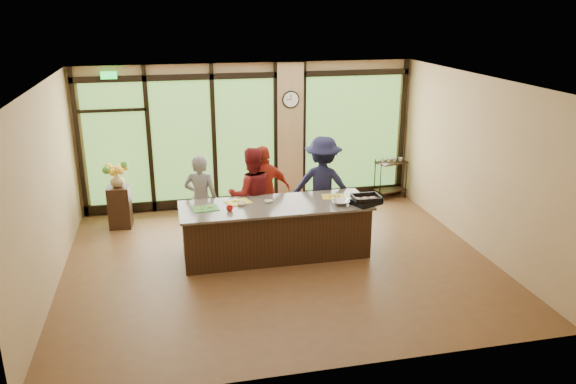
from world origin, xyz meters
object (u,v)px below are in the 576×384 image
roasting_pan (366,202)px  bar_cart (391,174)px  island_base (275,231)px  cook_left (201,199)px  cook_right (323,185)px  flower_stand (120,207)px

roasting_pan → bar_cart: 3.22m
roasting_pan → bar_cart: (1.60, 2.76, -0.42)m
island_base → cook_left: 1.48m
island_base → roasting_pan: bearing=-11.8°
island_base → cook_right: bearing=37.7°
island_base → bar_cart: bearing=38.3°
cook_right → flower_stand: cook_right is taller
roasting_pan → flower_stand: bearing=128.8°
cook_left → cook_right: 2.25m
cook_left → flower_stand: cook_left is taller
cook_right → roasting_pan: size_ratio=4.04×
island_base → cook_left: (-1.18, 0.81, 0.38)m
cook_right → bar_cart: 2.63m
flower_stand → roasting_pan: bearing=-23.8°
cook_right → roasting_pan: cook_right is taller
cook_left → bar_cart: bearing=-139.8°
cook_left → bar_cart: cook_left is taller
cook_left → bar_cart: (4.28, 1.64, -0.28)m
cook_left → flower_stand: 1.90m
island_base → roasting_pan: 1.62m
island_base → cook_left: cook_left is taller
cook_right → bar_cart: size_ratio=2.04×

